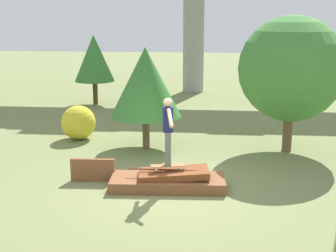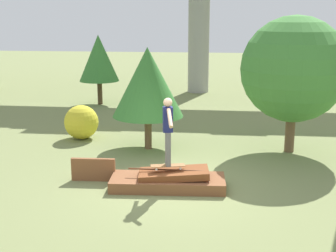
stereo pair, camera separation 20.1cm
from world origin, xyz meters
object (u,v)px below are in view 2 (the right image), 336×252
Objects in this scene: tree_behind_left at (294,69)px; tree_mid_back at (148,82)px; skateboard at (168,166)px; tree_behind_right at (99,58)px; bush_yellow_flowering at (81,122)px; skater at (168,127)px.

tree_mid_back is at bearing -177.77° from tree_behind_left.
tree_behind_left is (3.31, 3.45, 1.94)m from skateboard.
tree_behind_right is 7.71m from tree_mid_back.
bush_yellow_flowering is at bearing 159.35° from tree_mid_back.
tree_behind_right is 6.32m from bush_yellow_flowering.
tree_behind_left reaches higher than bush_yellow_flowering.
skateboard is 0.96m from skater.
tree_behind_right reaches higher than skater.
skateboard is at bearing -67.14° from tree_behind_right.
tree_behind_right is 1.01× the size of tree_mid_back.
skater reaches higher than skateboard.
tree_behind_left is 10.22m from tree_behind_right.
skater is (-0.00, 0.00, 0.96)m from skateboard.
tree_behind_left is 4.33m from tree_mid_back.
tree_behind_left is at bearing 46.20° from skateboard.
skateboard is at bearing -13.50° from skater.
tree_behind_right is 2.79× the size of bush_yellow_flowering.
skateboard is at bearing -51.10° from bush_yellow_flowering.
tree_behind_right is at bearing 115.57° from tree_mid_back.
tree_behind_left is at bearing -41.67° from tree_behind_right.
tree_behind_right reaches higher than skateboard.
tree_behind_left is 7.00m from bush_yellow_flowering.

